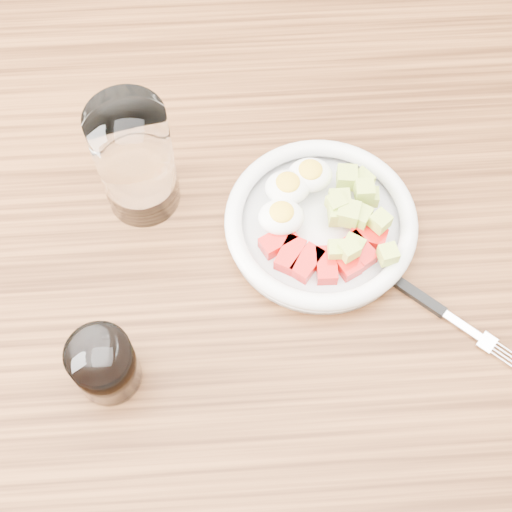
{
  "coord_description": "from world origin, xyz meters",
  "views": [
    {
      "loc": [
        -0.03,
        -0.33,
        1.48
      ],
      "look_at": [
        -0.01,
        0.01,
        0.8
      ],
      "focal_mm": 50.0,
      "sensor_mm": 36.0,
      "label": 1
    }
  ],
  "objects": [
    {
      "name": "fork",
      "position": [
        0.17,
        -0.05,
        0.77
      ],
      "size": [
        0.14,
        0.13,
        0.01
      ],
      "color": "black",
      "rests_on": "dining_table"
    },
    {
      "name": "water_glass",
      "position": [
        -0.13,
        0.11,
        0.84
      ],
      "size": [
        0.08,
        0.08,
        0.15
      ],
      "primitive_type": "cylinder",
      "color": "white",
      "rests_on": "dining_table"
    },
    {
      "name": "ground",
      "position": [
        0.0,
        0.0,
        0.0
      ],
      "size": [
        4.0,
        4.0,
        0.0
      ],
      "primitive_type": "plane",
      "color": "brown",
      "rests_on": "ground"
    },
    {
      "name": "coffee_glass",
      "position": [
        -0.17,
        -0.1,
        0.81
      ],
      "size": [
        0.06,
        0.06,
        0.07
      ],
      "color": "white",
      "rests_on": "dining_table"
    },
    {
      "name": "dining_table",
      "position": [
        0.0,
        0.0,
        0.67
      ],
      "size": [
        1.5,
        0.9,
        0.77
      ],
      "color": "brown",
      "rests_on": "ground"
    },
    {
      "name": "bowl",
      "position": [
        0.06,
        0.05,
        0.79
      ],
      "size": [
        0.22,
        0.22,
        0.05
      ],
      "color": "white",
      "rests_on": "dining_table"
    }
  ]
}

